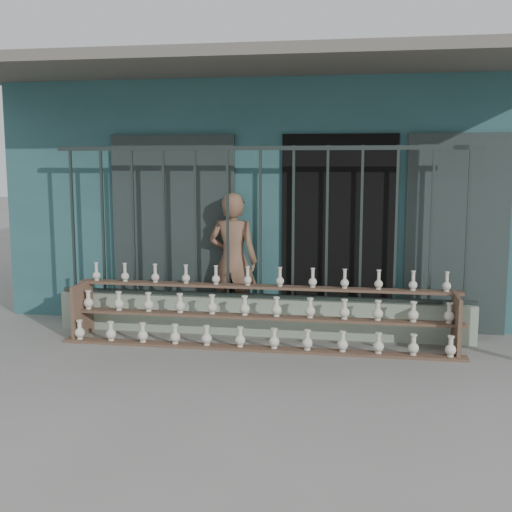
# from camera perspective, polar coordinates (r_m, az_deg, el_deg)

# --- Properties ---
(ground) EXTENTS (60.00, 60.00, 0.00)m
(ground) POSITION_cam_1_polar(r_m,az_deg,el_deg) (6.57, -1.46, -9.92)
(ground) COLOR slate
(workshop_building) EXTENTS (7.40, 6.60, 3.21)m
(workshop_building) POSITION_cam_1_polar(r_m,az_deg,el_deg) (10.43, 2.97, 5.90)
(workshop_building) COLOR #274F52
(workshop_building) RESTS_ON ground
(parapet_wall) EXTENTS (5.00, 0.20, 0.45)m
(parapet_wall) POSITION_cam_1_polar(r_m,az_deg,el_deg) (7.74, 0.37, -5.37)
(parapet_wall) COLOR gray
(parapet_wall) RESTS_ON ground
(security_fence) EXTENTS (5.00, 0.04, 1.80)m
(security_fence) POSITION_cam_1_polar(r_m,az_deg,el_deg) (7.55, 0.38, 2.94)
(security_fence) COLOR #283330
(security_fence) RESTS_ON parapet_wall
(shelf_rack) EXTENTS (4.50, 0.68, 0.85)m
(shelf_rack) POSITION_cam_1_polar(r_m,az_deg,el_deg) (7.30, 0.37, -5.12)
(shelf_rack) COLOR brown
(shelf_rack) RESTS_ON ground
(elderly_woman) EXTENTS (0.65, 0.46, 1.70)m
(elderly_woman) POSITION_cam_1_polar(r_m,az_deg,el_deg) (7.95, -2.06, -0.43)
(elderly_woman) COLOR brown
(elderly_woman) RESTS_ON ground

